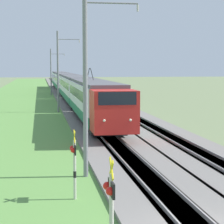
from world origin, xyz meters
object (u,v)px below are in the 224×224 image
object	(u,v)px
crossing_signal_near	(111,208)
passenger_train	(69,84)
catenary_mast_mid	(58,71)
catenary_mast_far	(51,72)
crossing_signal_aux	(74,159)
catenary_mast_near	(87,79)

from	to	relation	value
crossing_signal_near	passenger_train	bearing A→B (deg)	-92.95
crossing_signal_near	catenary_mast_mid	world-z (taller)	catenary_mast_mid
catenary_mast_mid	catenary_mast_far	world-z (taller)	catenary_mast_mid
crossing_signal_near	catenary_mast_far	bearing A→B (deg)	-90.42
passenger_train	crossing_signal_aux	world-z (taller)	passenger_train
passenger_train	crossing_signal_near	distance (m)	58.96
crossing_signal_near	catenary_mast_near	size ratio (longest dim) A/B	0.34
crossing_signal_aux	catenary_mast_far	xyz separation A→B (m)	(61.29, -0.85, 2.60)
passenger_train	catenary_mast_near	bearing A→B (deg)	-2.97
crossing_signal_near	catenary_mast_mid	xyz separation A→B (m)	(38.73, -0.49, 2.82)
catenary_mast_near	crossing_signal_aux	bearing A→B (deg)	165.89
catenary_mast_mid	catenary_mast_near	bearing A→B (deg)	-180.00
passenger_train	catenary_mast_far	world-z (taller)	catenary_mast_far
crossing_signal_aux	catenary_mast_mid	xyz separation A→B (m)	(32.33, -0.85, 2.99)
crossing_signal_near	catenary_mast_far	xyz separation A→B (m)	(67.69, -0.50, 2.42)
catenary_mast_mid	passenger_train	bearing A→B (deg)	-7.20
passenger_train	crossing_signal_aux	size ratio (longest dim) A/B	30.62
passenger_train	catenary_mast_near	world-z (taller)	catenary_mast_near
catenary_mast_near	catenary_mast_far	distance (m)	57.92
crossing_signal_near	catenary_mast_far	size ratio (longest dim) A/B	0.37
crossing_signal_aux	passenger_train	bearing A→B (deg)	-93.70
catenary_mast_near	catenary_mast_far	xyz separation A→B (m)	(57.92, -0.00, -0.32)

